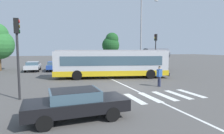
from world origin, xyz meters
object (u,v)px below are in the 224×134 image
object	(u,v)px
parked_car_charcoal	(108,64)
background_tree_right	(111,44)
twin_arm_street_lamp	(141,27)
traffic_light_near_corner	(17,46)
pedestrian_crossing_street	(159,75)
bus_stop_shelter	(156,54)
foreground_sedan	(76,102)
parked_car_silver	(33,66)
parked_car_blue	(54,65)
parked_car_black	(122,64)
city_transit_bus	(111,63)
parked_car_white	(72,65)
traffic_light_far_corner	(156,47)
parked_car_teal	(90,64)

from	to	relation	value
parked_car_charcoal	background_tree_right	distance (m)	8.63
twin_arm_street_lamp	background_tree_right	distance (m)	11.93
traffic_light_near_corner	pedestrian_crossing_street	bearing A→B (deg)	3.78
bus_stop_shelter	foreground_sedan	bearing A→B (deg)	-131.57
parked_car_silver	background_tree_right	size ratio (longest dim) A/B	0.72
foreground_sedan	parked_car_blue	bearing A→B (deg)	90.72
parked_car_silver	background_tree_right	bearing A→B (deg)	25.54
foreground_sedan	background_tree_right	distance (m)	29.82
parked_car_blue	background_tree_right	size ratio (longest dim) A/B	0.72
parked_car_charcoal	parked_car_black	bearing A→B (deg)	-1.70
city_transit_bus	twin_arm_street_lamp	bearing A→B (deg)	37.74
bus_stop_shelter	twin_arm_street_lamp	world-z (taller)	twin_arm_street_lamp
traffic_light_near_corner	parked_car_blue	bearing A→B (deg)	80.64
city_transit_bus	parked_car_charcoal	size ratio (longest dim) A/B	2.69
parked_car_white	traffic_light_far_corner	world-z (taller)	traffic_light_far_corner
parked_car_white	parked_car_charcoal	world-z (taller)	same
parked_car_blue	parked_car_charcoal	distance (m)	8.21
parked_car_teal	parked_car_blue	bearing A→B (deg)	-172.31
parked_car_black	traffic_light_near_corner	size ratio (longest dim) A/B	0.92
parked_car_charcoal	pedestrian_crossing_street	bearing A→B (deg)	-91.02
pedestrian_crossing_street	foreground_sedan	xyz separation A→B (m)	(-7.69, -5.16, -0.20)
pedestrian_crossing_street	background_tree_right	world-z (taller)	background_tree_right
parked_car_teal	parked_car_white	bearing A→B (deg)	-166.41
parked_car_teal	traffic_light_far_corner	distance (m)	10.51
pedestrian_crossing_street	background_tree_right	bearing A→B (deg)	81.46
traffic_light_near_corner	twin_arm_street_lamp	world-z (taller)	twin_arm_street_lamp
city_transit_bus	traffic_light_far_corner	world-z (taller)	traffic_light_far_corner
traffic_light_far_corner	bus_stop_shelter	size ratio (longest dim) A/B	1.33
traffic_light_far_corner	traffic_light_near_corner	bearing A→B (deg)	-147.82
parked_car_white	background_tree_right	xyz separation A→B (m)	(8.74, 7.28, 3.47)
parked_car_blue	parked_car_teal	size ratio (longest dim) A/B	1.03
traffic_light_near_corner	bus_stop_shelter	bearing A→B (deg)	34.12
parked_car_blue	parked_car_white	xyz separation A→B (m)	(2.56, 0.03, 0.00)
traffic_light_far_corner	parked_car_silver	bearing A→B (deg)	158.98
parked_car_white	parked_car_teal	bearing A→B (deg)	13.59
pedestrian_crossing_street	parked_car_blue	world-z (taller)	pedestrian_crossing_street
traffic_light_near_corner	background_tree_right	bearing A→B (deg)	58.91
parked_car_silver	parked_car_teal	world-z (taller)	same
parked_car_black	city_transit_bus	bearing A→B (deg)	-119.03
parked_car_white	parked_car_teal	size ratio (longest dim) A/B	1.03
parked_car_silver	parked_car_white	bearing A→B (deg)	-5.67
traffic_light_near_corner	background_tree_right	distance (m)	26.90
parked_car_blue	parked_car_black	world-z (taller)	same
foreground_sedan	background_tree_right	size ratio (longest dim) A/B	0.71
parked_car_silver	background_tree_right	distance (m)	16.03
pedestrian_crossing_street	parked_car_blue	bearing A→B (deg)	117.87
foreground_sedan	parked_car_white	xyz separation A→B (m)	(2.30, 20.20, 0.00)
parked_car_teal	parked_car_black	distance (m)	5.31
pedestrian_crossing_street	parked_car_teal	xyz separation A→B (m)	(-2.45, 15.76, -0.20)
bus_stop_shelter	parked_car_teal	bearing A→B (deg)	151.29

